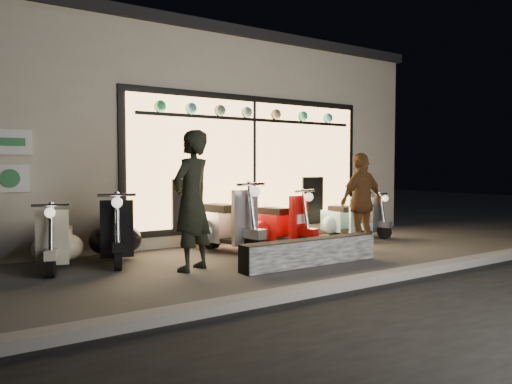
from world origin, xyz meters
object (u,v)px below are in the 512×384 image
scooter_silver (222,224)px  graffiti_barrier (310,252)px  woman (362,202)px  man (192,201)px  scooter_red (275,225)px

scooter_silver → graffiti_barrier: bearing=-85.6°
graffiti_barrier → woman: 1.79m
man → scooter_red: bearing=177.1°
man → woman: 3.23m
scooter_silver → scooter_red: bearing=-20.9°
graffiti_barrier → scooter_red: 1.75m
scooter_red → man: size_ratio=0.73×
scooter_red → woman: (1.04, -1.13, 0.45)m
scooter_red → man: (-2.18, -0.99, 0.58)m
graffiti_barrier → scooter_red: scooter_red is taller
scooter_silver → scooter_red: size_ratio=1.13×
scooter_silver → man: man is taller
graffiti_barrier → woman: (1.59, 0.51, 0.66)m
scooter_silver → woman: bearing=-42.8°
scooter_red → woman: 1.60m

